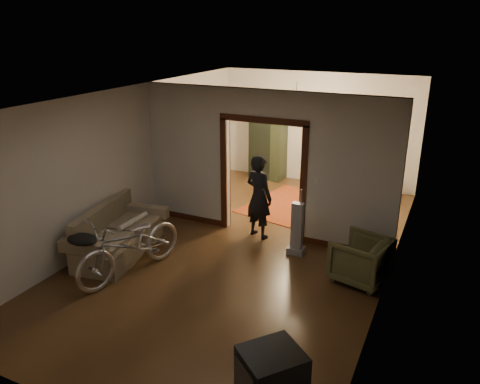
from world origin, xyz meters
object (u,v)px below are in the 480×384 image
Objects in this scene: sofa at (118,231)px; locker at (268,145)px; armchair at (361,260)px; bicycle at (131,245)px; person at (259,197)px; desk at (358,178)px.

sofa is 5.27m from locker.
armchair is at bearing -47.27° from locker.
locker is (0.07, 5.71, 0.36)m from bicycle.
sofa is 2.30× the size of armchair.
person is at bearing -97.84° from armchair.
sofa is 0.93× the size of bicycle.
armchair is 4.26m from desk.
person is at bearing 31.16° from sofa.
sofa is at bearing 156.34° from bicycle.
bicycle is at bearing 79.55° from person.
bicycle is at bearing -53.93° from armchair.
armchair is at bearing 35.95° from bicycle.
bicycle is 5.72m from locker.
bicycle is 1.13× the size of locker.
person is 3.68m from locker.
armchair is (3.41, 1.40, -0.16)m from bicycle.
bicycle is 6.10m from desk.
locker reaches higher than sofa.
desk is at bearing 1.58° from locker.
bicycle is at bearing -113.07° from desk.
locker is at bearing 71.65° from sofa.
locker is (-1.22, 3.47, 0.08)m from person.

